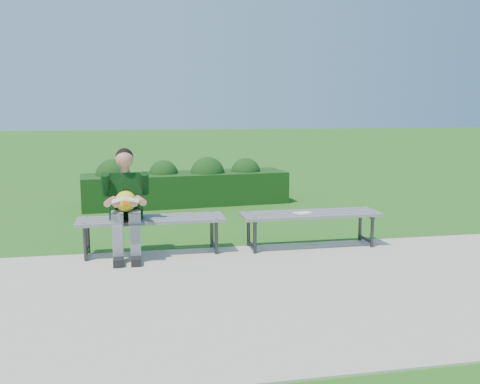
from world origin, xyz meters
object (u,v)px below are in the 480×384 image
at_px(hedge, 184,185).
at_px(bench_left, 151,222).
at_px(seated_boy, 126,200).
at_px(bench_right, 310,217).
at_px(paper_sheet, 303,213).

xyz_separation_m(hedge, bench_left, (-0.73, -3.49, 0.04)).
height_order(hedge, seated_boy, seated_boy).
distance_m(hedge, seated_boy, 3.75).
relative_size(bench_right, seated_boy, 1.37).
distance_m(bench_right, seated_boy, 2.35).
bearing_deg(paper_sheet, hedge, 108.67).
bearing_deg(seated_boy, paper_sheet, 0.83).
xyz_separation_m(bench_left, paper_sheet, (1.94, -0.06, 0.06)).
bearing_deg(seated_boy, bench_right, 0.80).
xyz_separation_m(seated_boy, paper_sheet, (2.24, 0.03, -0.24)).
xyz_separation_m(bench_left, seated_boy, (-0.30, -0.10, 0.30)).
relative_size(hedge, bench_right, 2.17).
height_order(hedge, bench_left, hedge).
relative_size(hedge, bench_left, 2.17).
height_order(seated_boy, paper_sheet, seated_boy).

